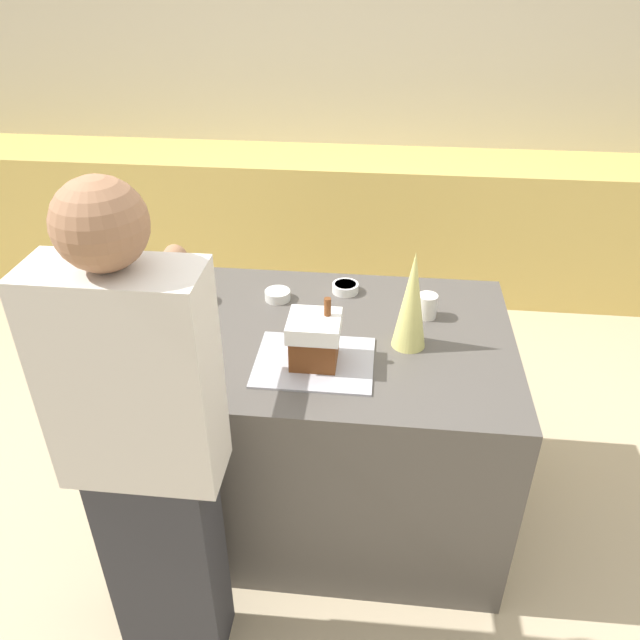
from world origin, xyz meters
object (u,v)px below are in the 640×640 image
at_px(mug, 427,306).
at_px(candy_bowl_far_left, 199,297).
at_px(baking_tray, 314,362).
at_px(person, 147,454).
at_px(decorative_tree, 412,300).
at_px(gingerbread_house, 314,339).
at_px(candy_bowl_center_rear, 163,316).
at_px(candy_bowl_front_corner, 278,295).
at_px(candy_bowl_near_tray_right, 345,287).

bearing_deg(mug, candy_bowl_far_left, 178.98).
height_order(baking_tray, person, person).
bearing_deg(decorative_tree, candy_bowl_far_left, 165.35).
xyz_separation_m(gingerbread_house, decorative_tree, (0.33, 0.15, 0.09)).
xyz_separation_m(candy_bowl_far_left, candy_bowl_center_rear, (-0.10, -0.16, -0.00)).
bearing_deg(mug, candy_bowl_front_corner, 173.21).
xyz_separation_m(decorative_tree, candy_bowl_center_rear, (-0.95, 0.06, -0.17)).
height_order(decorative_tree, person, person).
bearing_deg(person, mug, 45.85).
height_order(baking_tray, candy_bowl_near_tray_right, candy_bowl_near_tray_right).
relative_size(candy_bowl_front_corner, person, 0.06).
bearing_deg(candy_bowl_near_tray_right, mug, -26.43).
bearing_deg(decorative_tree, candy_bowl_near_tray_right, 124.93).
distance_m(gingerbread_house, decorative_tree, 0.37).
distance_m(candy_bowl_front_corner, mug, 0.61).
bearing_deg(candy_bowl_front_corner, baking_tray, -64.86).
xyz_separation_m(gingerbread_house, candy_bowl_near_tray_right, (0.07, 0.52, -0.08)).
bearing_deg(person, candy_bowl_center_rear, 104.60).
height_order(gingerbread_house, person, person).
bearing_deg(mug, candy_bowl_near_tray_right, 153.57).
relative_size(mug, person, 0.06).
height_order(mug, person, person).
bearing_deg(candy_bowl_front_corner, candy_bowl_near_tray_right, 18.80).
bearing_deg(candy_bowl_near_tray_right, decorative_tree, -55.07).
relative_size(gingerbread_house, person, 0.14).
bearing_deg(candy_bowl_front_corner, person, -103.83).
relative_size(decorative_tree, candy_bowl_near_tray_right, 3.41).
height_order(gingerbread_house, candy_bowl_front_corner, gingerbread_house).
relative_size(gingerbread_house, candy_bowl_far_left, 2.19).
bearing_deg(candy_bowl_near_tray_right, candy_bowl_far_left, -165.88).
bearing_deg(candy_bowl_center_rear, baking_tray, -19.27).
xyz_separation_m(baking_tray, decorative_tree, (0.33, 0.15, 0.18)).
relative_size(candy_bowl_far_left, candy_bowl_center_rear, 0.89).
distance_m(candy_bowl_near_tray_right, candy_bowl_front_corner, 0.29).
bearing_deg(candy_bowl_far_left, decorative_tree, -14.65).
height_order(decorative_tree, candy_bowl_near_tray_right, decorative_tree).
relative_size(gingerbread_house, mug, 2.49).
bearing_deg(person, baking_tray, 49.44).
height_order(gingerbread_house, mug, gingerbread_house).
bearing_deg(decorative_tree, person, -139.34).
relative_size(baking_tray, person, 0.24).
relative_size(candy_bowl_center_rear, mug, 1.28).
height_order(candy_bowl_near_tray_right, person, person).
xyz_separation_m(candy_bowl_front_corner, candy_bowl_center_rear, (-0.42, -0.21, -0.00)).
xyz_separation_m(decorative_tree, candy_bowl_far_left, (-0.85, 0.22, -0.16)).
relative_size(decorative_tree, person, 0.22).
relative_size(candy_bowl_front_corner, candy_bowl_center_rear, 0.85).
bearing_deg(gingerbread_house, baking_tray, -148.32).
bearing_deg(candy_bowl_center_rear, gingerbread_house, -19.24).
height_order(decorative_tree, candy_bowl_front_corner, decorative_tree).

